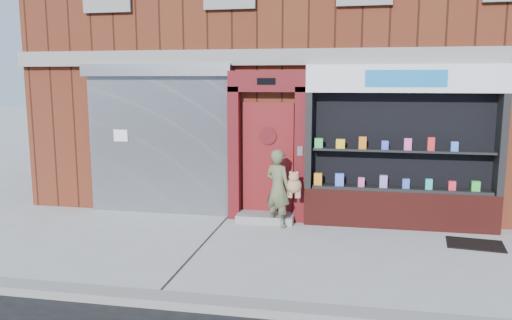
# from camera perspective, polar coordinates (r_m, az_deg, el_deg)

# --- Properties ---
(ground) EXTENTS (80.00, 80.00, 0.00)m
(ground) POSITION_cam_1_polar(r_m,az_deg,el_deg) (8.09, 4.37, -10.55)
(ground) COLOR #9E9E99
(ground) RESTS_ON ground
(curb) EXTENTS (60.00, 0.30, 0.12)m
(curb) POSITION_cam_1_polar(r_m,az_deg,el_deg) (6.10, 1.98, -16.72)
(curb) COLOR gray
(curb) RESTS_ON ground
(building) EXTENTS (12.00, 8.16, 8.00)m
(building) POSITION_cam_1_polar(r_m,az_deg,el_deg) (13.66, 7.52, 14.40)
(building) COLOR #592314
(building) RESTS_ON ground
(shutter_bay) EXTENTS (3.10, 0.30, 3.04)m
(shutter_bay) POSITION_cam_1_polar(r_m,az_deg,el_deg) (10.30, -11.11, 3.36)
(shutter_bay) COLOR gray
(shutter_bay) RESTS_ON ground
(red_door_bay) EXTENTS (1.52, 0.58, 2.90)m
(red_door_bay) POSITION_cam_1_polar(r_m,az_deg,el_deg) (9.65, 1.30, 1.59)
(red_door_bay) COLOR #500D12
(red_door_bay) RESTS_ON ground
(pharmacy_bay) EXTENTS (3.50, 0.41, 3.00)m
(pharmacy_bay) POSITION_cam_1_polar(r_m,az_deg,el_deg) (9.53, 16.21, 0.62)
(pharmacy_bay) COLOR #551914
(pharmacy_bay) RESTS_ON ground
(woman) EXTENTS (0.76, 0.57, 1.46)m
(woman) POSITION_cam_1_polar(r_m,az_deg,el_deg) (9.30, 2.71, -3.18)
(woman) COLOR #585F3E
(woman) RESTS_ON ground
(doormat) EXTENTS (0.97, 0.74, 0.02)m
(doormat) POSITION_cam_1_polar(r_m,az_deg,el_deg) (9.20, 23.76, -8.81)
(doormat) COLOR black
(doormat) RESTS_ON ground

